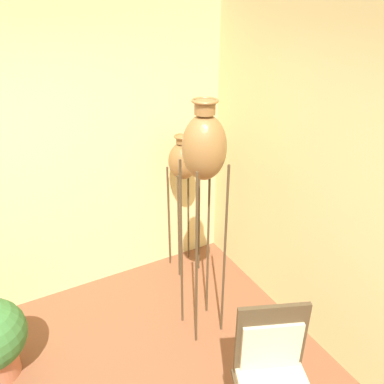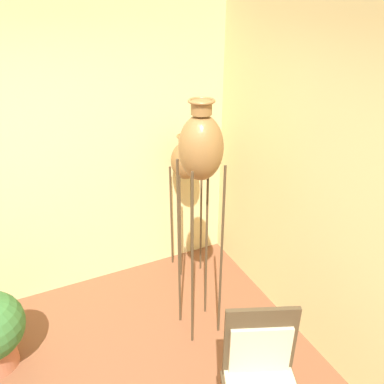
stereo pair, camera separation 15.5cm
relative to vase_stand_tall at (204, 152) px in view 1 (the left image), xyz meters
name	(u,v)px [view 1 (the left image)]	position (x,y,z in m)	size (l,w,h in m)	color
wall_back	(16,169)	(-1.17, 1.07, -0.29)	(7.86, 0.06, 2.70)	beige
wall_right	(381,217)	(0.79, -0.89, -0.29)	(0.06, 7.86, 2.70)	beige
vase_stand_tall	(204,152)	(0.00, 0.00, 0.00)	(0.32, 0.32, 2.01)	#473823
vase_stand_medium	(183,164)	(0.25, 0.82, -0.44)	(0.28, 0.28, 1.49)	#473823
chair	(274,376)	(-0.11, -1.05, -1.04)	(0.59, 0.59, 1.03)	#473823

